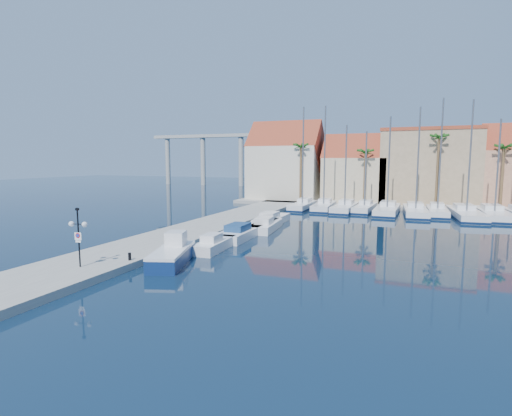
# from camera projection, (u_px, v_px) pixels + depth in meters

# --- Properties ---
(ground) EXTENTS (260.00, 260.00, 0.00)m
(ground) POSITION_uv_depth(u_px,v_px,m) (210.00, 282.00, 23.55)
(ground) COLOR black
(ground) RESTS_ON ground
(quay_west) EXTENTS (6.00, 77.00, 0.50)m
(quay_west) POSITION_uv_depth(u_px,v_px,m) (194.00, 231.00, 39.27)
(quay_west) COLOR gray
(quay_west) RESTS_ON ground
(shore_north) EXTENTS (54.00, 16.00, 0.50)m
(shore_north) POSITION_uv_depth(u_px,v_px,m) (406.00, 203.00, 64.17)
(shore_north) COLOR gray
(shore_north) RESTS_ON ground
(lamp_post) EXTENTS (1.27, 0.48, 3.76)m
(lamp_post) POSITION_uv_depth(u_px,v_px,m) (78.00, 228.00, 24.81)
(lamp_post) COLOR black
(lamp_post) RESTS_ON quay_west
(bollard) EXTENTS (0.21, 0.21, 0.51)m
(bollard) POSITION_uv_depth(u_px,v_px,m) (130.00, 256.00, 26.76)
(bollard) COLOR black
(bollard) RESTS_ON quay_west
(fishing_boat) EXTENTS (3.70, 6.23, 2.07)m
(fishing_boat) POSITION_uv_depth(u_px,v_px,m) (173.00, 254.00, 27.87)
(fishing_boat) COLOR navy
(fishing_boat) RESTS_ON ground
(motorboat_west_0) EXTENTS (1.98, 5.37, 1.40)m
(motorboat_west_0) POSITION_uv_depth(u_px,v_px,m) (214.00, 244.00, 31.90)
(motorboat_west_0) COLOR white
(motorboat_west_0) RESTS_ON ground
(motorboat_west_1) EXTENTS (2.49, 7.43, 1.40)m
(motorboat_west_1) POSITION_uv_depth(u_px,v_px,m) (241.00, 232.00, 37.04)
(motorboat_west_1) COLOR white
(motorboat_west_1) RESTS_ON ground
(motorboat_west_2) EXTENTS (2.79, 6.88, 1.40)m
(motorboat_west_2) POSITION_uv_depth(u_px,v_px,m) (265.00, 225.00, 41.09)
(motorboat_west_2) COLOR white
(motorboat_west_2) RESTS_ON ground
(motorboat_west_3) EXTENTS (2.46, 7.31, 1.40)m
(motorboat_west_3) POSITION_uv_depth(u_px,v_px,m) (271.00, 219.00, 45.26)
(motorboat_west_3) COLOR white
(motorboat_west_3) RESTS_ON ground
(sailboat_0) EXTENTS (2.52, 8.84, 14.65)m
(sailboat_0) POSITION_uv_depth(u_px,v_px,m) (303.00, 205.00, 58.33)
(sailboat_0) COLOR white
(sailboat_0) RESTS_ON ground
(sailboat_1) EXTENTS (2.91, 9.38, 14.67)m
(sailboat_1) POSITION_uv_depth(u_px,v_px,m) (324.00, 206.00, 57.52)
(sailboat_1) COLOR white
(sailboat_1) RESTS_ON ground
(sailboat_2) EXTENTS (2.81, 9.80, 11.94)m
(sailboat_2) POSITION_uv_depth(u_px,v_px,m) (345.00, 207.00, 56.05)
(sailboat_2) COLOR white
(sailboat_2) RESTS_ON ground
(sailboat_3) EXTENTS (2.76, 8.53, 11.05)m
(sailboat_3) POSITION_uv_depth(u_px,v_px,m) (365.00, 208.00, 55.45)
(sailboat_3) COLOR white
(sailboat_3) RESTS_ON ground
(sailboat_4) EXTENTS (3.10, 10.66, 12.82)m
(sailboat_4) POSITION_uv_depth(u_px,v_px,m) (387.00, 209.00, 53.71)
(sailboat_4) COLOR white
(sailboat_4) RESTS_ON ground
(sailboat_5) EXTENTS (3.40, 10.59, 13.83)m
(sailboat_5) POSITION_uv_depth(u_px,v_px,m) (415.00, 211.00, 52.12)
(sailboat_5) COLOR white
(sailboat_5) RESTS_ON ground
(sailboat_6) EXTENTS (2.58, 9.00, 14.91)m
(sailboat_6) POSITION_uv_depth(u_px,v_px,m) (437.00, 211.00, 51.94)
(sailboat_6) COLOR white
(sailboat_6) RESTS_ON ground
(sailboat_7) EXTENTS (3.97, 11.87, 14.39)m
(sailboat_7) POSITION_uv_depth(u_px,v_px,m) (465.00, 213.00, 49.77)
(sailboat_7) COLOR white
(sailboat_7) RESTS_ON ground
(sailboat_8) EXTENTS (3.29, 11.42, 12.09)m
(sailboat_8) POSITION_uv_depth(u_px,v_px,m) (493.00, 214.00, 49.43)
(sailboat_8) COLOR white
(sailboat_8) RESTS_ON ground
(building_0) EXTENTS (12.30, 9.00, 13.50)m
(building_0) POSITION_uv_depth(u_px,v_px,m) (286.00, 164.00, 69.81)
(building_0) COLOR beige
(building_0) RESTS_ON shore_north
(building_1) EXTENTS (10.30, 8.00, 11.00)m
(building_1) POSITION_uv_depth(u_px,v_px,m) (356.00, 172.00, 65.57)
(building_1) COLOR #C3AB89
(building_1) RESTS_ON shore_north
(building_2) EXTENTS (14.20, 10.20, 11.50)m
(building_2) POSITION_uv_depth(u_px,v_px,m) (429.00, 166.00, 62.36)
(building_2) COLOR #9C8460
(building_2) RESTS_ON shore_north
(palm_0) EXTENTS (2.60, 2.60, 10.15)m
(palm_0) POSITION_uv_depth(u_px,v_px,m) (301.00, 148.00, 63.43)
(palm_0) COLOR brown
(palm_0) RESTS_ON shore_north
(palm_1) EXTENTS (2.60, 2.60, 9.15)m
(palm_1) POSITION_uv_depth(u_px,v_px,m) (365.00, 154.00, 59.88)
(palm_1) COLOR brown
(palm_1) RESTS_ON shore_north
(palm_2) EXTENTS (2.60, 2.60, 11.15)m
(palm_2) POSITION_uv_depth(u_px,v_px,m) (439.00, 140.00, 56.01)
(palm_2) COLOR brown
(palm_2) RESTS_ON shore_north
(palm_3) EXTENTS (2.60, 2.60, 9.65)m
(palm_3) POSITION_uv_depth(u_px,v_px,m) (504.00, 149.00, 53.25)
(palm_3) COLOR brown
(palm_3) RESTS_ON shore_north
(viaduct) EXTENTS (48.00, 2.20, 14.45)m
(viaduct) POSITION_uv_depth(u_px,v_px,m) (225.00, 149.00, 112.29)
(viaduct) COLOR #9E9E99
(viaduct) RESTS_ON ground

